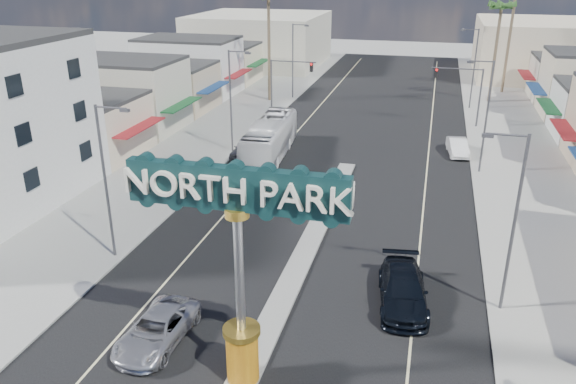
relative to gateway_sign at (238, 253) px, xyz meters
The scene contains 24 objects.
ground 28.64m from the gateway_sign, 90.00° to the left, with size 160.00×160.00×0.00m, color gray.
road 28.64m from the gateway_sign, 90.00° to the left, with size 20.00×120.00×0.01m, color black.
median_island 13.37m from the gateway_sign, 90.00° to the left, with size 1.30×30.00×0.16m, color gray.
sidewalk_left 31.87m from the gateway_sign, 116.55° to the left, with size 8.00×120.00×0.12m, color gray.
sidewalk_right 31.87m from the gateway_sign, 63.45° to the left, with size 8.00×120.00×0.12m, color gray.
storefront_row_left 47.62m from the gateway_sign, 120.33° to the left, with size 12.00×42.00×6.00m, color beige.
backdrop_far_left 76.29m from the gateway_sign, 106.77° to the left, with size 20.00×20.00×8.00m, color #B7B29E.
backdrop_far_right 76.29m from the gateway_sign, 73.23° to the left, with size 20.00×20.00×8.00m, color beige.
gateway_sign is the anchor object (origin of this frame).
traffic_signal_left 43.04m from the gateway_sign, 102.33° to the left, with size 5.09×0.45×6.00m.
traffic_signal_right 43.04m from the gateway_sign, 77.67° to the left, with size 5.09×0.45×6.00m.
streetlight_l_near 13.19m from the gateway_sign, 142.45° to the left, with size 2.03×0.22×9.00m.
streetlight_l_mid 29.91m from the gateway_sign, 110.42° to the left, with size 2.03×0.22×9.00m.
streetlight_l_far 51.10m from the gateway_sign, 101.78° to the left, with size 2.03×0.22×9.00m.
streetlight_r_near 13.19m from the gateway_sign, 37.55° to the left, with size 2.03×0.22×9.00m.
streetlight_r_mid 29.91m from the gateway_sign, 69.58° to the left, with size 2.03×0.22×9.00m.
streetlight_r_far 51.10m from the gateway_sign, 78.22° to the left, with size 2.03×0.22×9.00m.
palm_left_far 50.06m from the gateway_sign, 105.15° to the left, with size 2.60×2.60×13.10m.
palm_right_mid 55.76m from the gateway_sign, 76.47° to the left, with size 2.60×2.60×12.10m.
suv_left 7.06m from the gateway_sign, 162.74° to the left, with size 2.32×5.02×1.40m, color silver.
suv_right 10.69m from the gateway_sign, 51.26° to the left, with size 2.30×5.67×1.64m, color black.
car_parked_left 29.07m from the gateway_sign, 108.31° to the left, with size 1.81×4.50×1.53m, color slate.
car_parked_right 34.01m from the gateway_sign, 74.58° to the left, with size 1.50×4.31×1.42m, color white.
city_bus 28.89m from the gateway_sign, 104.18° to the left, with size 2.75×11.73×3.27m, color white.
Camera 1 is at (6.40, -15.23, 15.93)m, focal length 35.00 mm.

